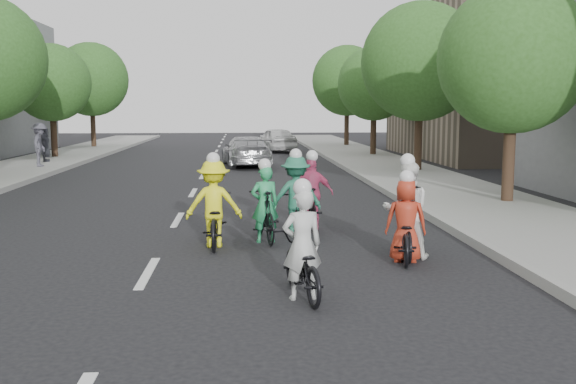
{
  "coord_description": "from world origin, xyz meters",
  "views": [
    {
      "loc": [
        1.53,
        -10.31,
        2.66
      ],
      "look_at": [
        2.46,
        2.34,
        1.0
      ],
      "focal_mm": 40.0,
      "sensor_mm": 36.0,
      "label": 1
    }
  ],
  "objects": [
    {
      "name": "cyclist_2",
      "position": [
        2.67,
        2.99,
        0.72
      ],
      "size": [
        1.14,
        1.5,
        1.83
      ],
      "rotation": [
        0.0,
        0.0,
        3.25
      ],
      "color": "black",
      "rests_on": "ground"
    },
    {
      "name": "tree_r_1",
      "position": [
        8.8,
        15.6,
        4.52
      ],
      "size": [
        4.8,
        4.8,
        6.93
      ],
      "color": "black",
      "rests_on": "ground"
    },
    {
      "name": "follow_car_trail",
      "position": [
        3.68,
        29.0,
        0.75
      ],
      "size": [
        2.63,
        4.65,
        1.49
      ],
      "primitive_type": "imported",
      "rotation": [
        0.0,
        0.0,
        3.35
      ],
      "color": "silver",
      "rests_on": "ground"
    },
    {
      "name": "spectator_2",
      "position": [
        -8.55,
        23.62,
        0.89
      ],
      "size": [
        0.67,
        0.83,
        1.49
      ],
      "primitive_type": "imported",
      "rotation": [
        0.0,
        0.0,
        1.87
      ],
      "color": "#494A56",
      "rests_on": "sidewalk_left"
    },
    {
      "name": "cyclist_5",
      "position": [
        4.45,
        0.79,
        0.67
      ],
      "size": [
        0.92,
        1.75,
        1.88
      ],
      "rotation": [
        0.0,
        0.0,
        3.01
      ],
      "color": "black",
      "rests_on": "ground"
    },
    {
      "name": "bldg_se",
      "position": [
        16.0,
        24.0,
        4.0
      ],
      "size": [
        10.0,
        14.0,
        8.0
      ],
      "primitive_type": "cube",
      "color": "gray",
      "rests_on": "ground"
    },
    {
      "name": "cyclist_1",
      "position": [
        1.0,
        2.01,
        0.67
      ],
      "size": [
        1.09,
        1.89,
        1.83
      ],
      "rotation": [
        0.0,
        0.0,
        3.14
      ],
      "color": "black",
      "rests_on": "ground"
    },
    {
      "name": "spectator_0",
      "position": [
        -7.15,
        18.14,
        1.09
      ],
      "size": [
        0.82,
        1.29,
        1.89
      ],
      "primitive_type": "imported",
      "rotation": [
        0.0,
        0.0,
        1.67
      ],
      "color": "#53515F",
      "rests_on": "sidewalk_left"
    },
    {
      "name": "sidewalk_right",
      "position": [
        8.0,
        10.0,
        0.07
      ],
      "size": [
        4.0,
        80.0,
        0.15
      ],
      "primitive_type": "cube",
      "color": "gray",
      "rests_on": "ground"
    },
    {
      "name": "ground",
      "position": [
        0.0,
        0.0,
        0.0
      ],
      "size": [
        120.0,
        120.0,
        0.0
      ],
      "primitive_type": "plane",
      "color": "black",
      "rests_on": "ground"
    },
    {
      "name": "tree_l_4",
      "position": [
        -8.2,
        24.0,
        3.96
      ],
      "size": [
        4.0,
        4.0,
        5.97
      ],
      "color": "black",
      "rests_on": "ground"
    },
    {
      "name": "cyclist_0",
      "position": [
        2.0,
        2.36,
        0.6
      ],
      "size": [
        0.77,
        1.8,
        1.68
      ],
      "rotation": [
        0.0,
        0.0,
        3.3
      ],
      "color": "black",
      "rests_on": "ground"
    },
    {
      "name": "tree_l_5",
      "position": [
        -8.2,
        33.0,
        4.52
      ],
      "size": [
        4.8,
        4.8,
        6.93
      ],
      "color": "black",
      "rests_on": "ground"
    },
    {
      "name": "cyclist_3",
      "position": [
        4.38,
        0.54,
        0.56
      ],
      "size": [
        0.93,
        1.81,
        1.61
      ],
      "rotation": [
        0.0,
        0.0,
        2.94
      ],
      "color": "black",
      "rests_on": "ground"
    },
    {
      "name": "tree_r_2",
      "position": [
        8.8,
        24.6,
        3.96
      ],
      "size": [
        4.0,
        4.0,
        5.97
      ],
      "color": "black",
      "rests_on": "ground"
    },
    {
      "name": "tree_r_0",
      "position": [
        8.8,
        6.6,
        3.96
      ],
      "size": [
        4.0,
        4.0,
        5.97
      ],
      "color": "black",
      "rests_on": "ground"
    },
    {
      "name": "cyclist_6",
      "position": [
        3.08,
        3.59,
        0.64
      ],
      "size": [
        0.95,
        1.59,
        1.76
      ],
      "rotation": [
        0.0,
        0.0,
        3.16
      ],
      "color": "black",
      "rests_on": "ground"
    },
    {
      "name": "cyclist_4",
      "position": [
        2.37,
        -1.53,
        0.55
      ],
      "size": [
        0.89,
        1.78,
        1.71
      ],
      "rotation": [
        0.0,
        0.0,
        3.32
      ],
      "color": "black",
      "rests_on": "ground"
    },
    {
      "name": "tree_r_3",
      "position": [
        8.8,
        33.6,
        4.52
      ],
      "size": [
        4.8,
        4.8,
        6.93
      ],
      "color": "black",
      "rests_on": "ground"
    },
    {
      "name": "curb_right",
      "position": [
        6.05,
        10.0,
        0.09
      ],
      "size": [
        0.18,
        80.0,
        0.18
      ],
      "primitive_type": "cube",
      "color": "#999993",
      "rests_on": "ground"
    },
    {
      "name": "spectator_1",
      "position": [
        -7.69,
        20.61,
        0.98
      ],
      "size": [
        0.59,
        1.03,
        1.65
      ],
      "primitive_type": "imported",
      "rotation": [
        0.0,
        0.0,
        1.78
      ],
      "color": "#444550",
      "rests_on": "sidewalk_left"
    },
    {
      "name": "follow_car_lead",
      "position": [
        1.76,
        19.31,
        0.69
      ],
      "size": [
        2.49,
        4.95,
        1.38
      ],
      "primitive_type": "imported",
      "rotation": [
        0.0,
        0.0,
        3.26
      ],
      "color": "#A2A2A6",
      "rests_on": "ground"
    }
  ]
}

